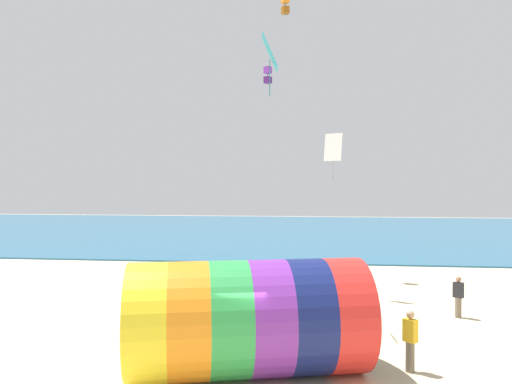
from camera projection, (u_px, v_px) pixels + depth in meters
name	position (u px, v px, depth m)	size (l,w,h in m)	color
ground_plane	(223.00, 377.00, 13.24)	(120.00, 120.00, 0.00)	beige
sea	(289.00, 231.00, 51.00)	(120.00, 40.00, 0.10)	#236084
giant_inflatable_tube	(249.00, 318.00, 13.29)	(6.84, 4.55, 3.08)	yellow
kite_handler	(410.00, 340.00, 13.56)	(0.41, 0.41, 1.69)	#726651
kite_white_diamond	(333.00, 148.00, 22.61)	(0.84, 0.60, 2.12)	white
kite_purple_box	(268.00, 75.00, 25.94)	(0.45, 0.45, 0.92)	purple
kite_cyan_diamond	(270.00, 53.00, 18.40)	(0.65, 0.97, 2.23)	#2DB2C6
kite_orange_box	(285.00, 5.00, 28.02)	(0.50, 0.50, 1.06)	orange
bystander_near_water	(458.00, 297.00, 18.94)	(0.42, 0.40, 1.57)	#726651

